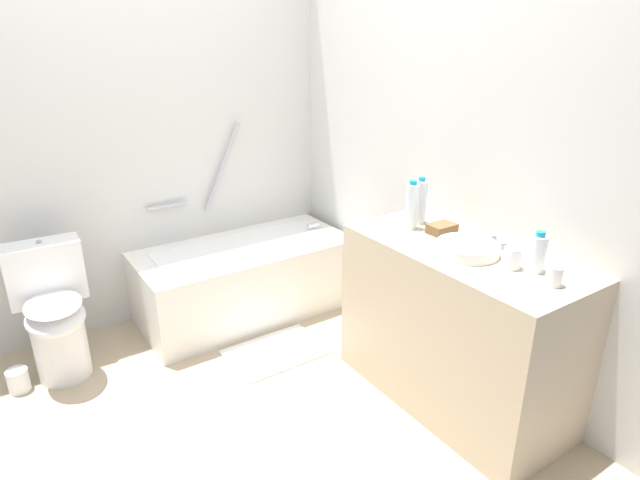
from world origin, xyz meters
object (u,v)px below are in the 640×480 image
sink_faucet (492,241)px  drinking_glass_1 (512,258)px  toilet (54,313)px  sink_basin (468,249)px  bathtub (246,276)px  water_bottle_2 (412,206)px  water_bottle_0 (420,201)px  water_bottle_1 (538,253)px  bath_mat (276,352)px  amenity_basket (442,229)px  toilet_paper_roll (18,380)px  drinking_glass_0 (554,276)px

sink_faucet → drinking_glass_1: (-0.13, -0.22, 0.02)m
toilet → sink_basin: sink_basin is taller
bathtub → drinking_glass_1: bathtub is taller
water_bottle_2 → drinking_glass_1: water_bottle_2 is taller
water_bottle_0 → sink_basin: bearing=-104.6°
sink_faucet → water_bottle_1: 0.31m
bathtub → bath_mat: bearing=-99.5°
toilet → water_bottle_2: size_ratio=2.91×
toilet → amenity_basket: 2.14m
water_bottle_2 → bath_mat: size_ratio=0.45×
water_bottle_2 → water_bottle_0: bearing=20.7°
sink_faucet → sink_basin: bearing=-180.0°
sink_faucet → drinking_glass_1: bearing=-121.3°
bathtub → water_bottle_1: bathtub is taller
sink_faucet → bathtub: bearing=112.3°
water_bottle_0 → amenity_basket: bearing=-95.1°
bathtub → sink_faucet: (0.61, -1.48, 0.62)m
bathtub → drinking_glass_1: size_ratio=14.92×
water_bottle_0 → toilet: bearing=150.1°
water_bottle_1 → water_bottle_2: 0.71m
amenity_basket → toilet_paper_roll: (-1.96, 1.11, -0.81)m
bathtub → amenity_basket: bearing=-66.3°
water_bottle_2 → toilet_paper_roll: 2.30m
toilet → drinking_glass_0: size_ratio=9.00×
sink_basin → sink_faucet: (0.17, 0.00, 0.00)m
sink_faucet → water_bottle_2: size_ratio=0.59×
sink_faucet → drinking_glass_1: drinking_glass_1 is taller
amenity_basket → toilet_paper_roll: 2.39m
toilet → sink_basin: size_ratio=2.60×
bathtub → toilet: bathtub is taller
bath_mat → amenity_basket: bearing=-46.1°
toilet → amenity_basket: bearing=59.1°
sink_basin → amenity_basket: (0.10, 0.26, -0.00)m
amenity_basket → toilet_paper_roll: amenity_basket is taller
drinking_glass_0 → toilet: bearing=131.8°
drinking_glass_0 → drinking_glass_1: 0.20m
sink_basin → amenity_basket: sink_basin is taller
sink_basin → sink_faucet: sink_faucet is taller
toilet → sink_basin: 2.22m
toilet → water_bottle_2: (1.64, -1.03, 0.60)m
water_bottle_2 → bath_mat: bearing=137.1°
drinking_glass_0 → water_bottle_0: bearing=85.1°
sink_faucet → water_bottle_2: bearing=110.6°
water_bottle_0 → water_bottle_1: 0.74m
water_bottle_1 → drinking_glass_0: water_bottle_1 is taller
toilet → water_bottle_0: size_ratio=2.96×
drinking_glass_0 → bath_mat: drinking_glass_0 is taller
bathtub → sink_faucet: bathtub is taller
amenity_basket → toilet: bearing=145.6°
sink_faucet → toilet_paper_roll: size_ratio=1.19×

